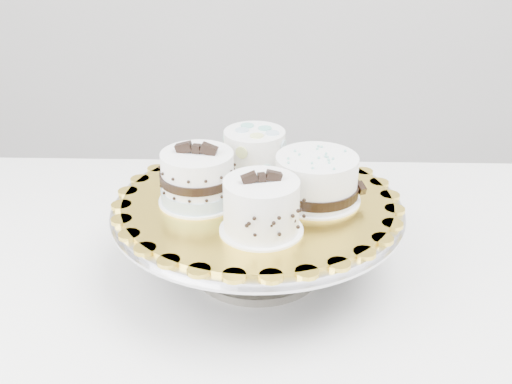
{
  "coord_description": "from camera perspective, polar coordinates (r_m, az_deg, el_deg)",
  "views": [
    {
      "loc": [
        -0.16,
        -0.68,
        1.27
      ],
      "look_at": [
        -0.09,
        0.12,
        0.87
      ],
      "focal_mm": 45.0,
      "sensor_mm": 36.0,
      "label": 1
    }
  ],
  "objects": [
    {
      "name": "table",
      "position": [
        0.98,
        -0.54,
        -11.14
      ],
      "size": [
        1.33,
        0.96,
        0.75
      ],
      "rotation": [
        0.0,
        0.0,
        -0.11
      ],
      "color": "white",
      "rests_on": "floor"
    },
    {
      "name": "cake_stand",
      "position": [
        0.91,
        0.14,
        -2.87
      ],
      "size": [
        0.41,
        0.41,
        0.11
      ],
      "color": "gray",
      "rests_on": "table"
    },
    {
      "name": "cake_board",
      "position": [
        0.89,
        0.14,
        -0.78
      ],
      "size": [
        0.45,
        0.45,
        0.01
      ],
      "primitive_type": "cylinder",
      "rotation": [
        0.0,
        0.0,
        -0.24
      ],
      "color": "gold",
      "rests_on": "cake_stand"
    },
    {
      "name": "cake_swirl",
      "position": [
        0.8,
        0.48,
        -1.39
      ],
      "size": [
        0.11,
        0.11,
        0.08
      ],
      "rotation": [
        0.0,
        0.0,
        0.14
      ],
      "color": "white",
      "rests_on": "cake_board"
    },
    {
      "name": "cake_banded",
      "position": [
        0.87,
        -5.19,
        1.13
      ],
      "size": [
        0.12,
        0.12,
        0.09
      ],
      "rotation": [
        0.0,
        0.0,
        -0.28
      ],
      "color": "white",
      "rests_on": "cake_board"
    },
    {
      "name": "cake_dots",
      "position": [
        0.96,
        -0.13,
        3.59
      ],
      "size": [
        0.11,
        0.11,
        0.07
      ],
      "rotation": [
        0.0,
        0.0,
        -0.16
      ],
      "color": "white",
      "rests_on": "cake_board"
    },
    {
      "name": "cake_ribbon",
      "position": [
        0.88,
        5.45,
        1.08
      ],
      "size": [
        0.14,
        0.14,
        0.07
      ],
      "rotation": [
        0.0,
        0.0,
        0.25
      ],
      "color": "white",
      "rests_on": "cake_board"
    }
  ]
}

